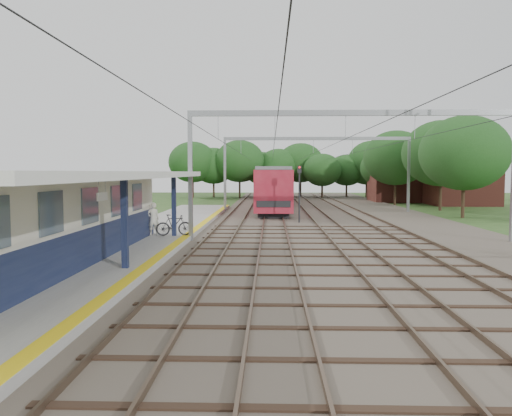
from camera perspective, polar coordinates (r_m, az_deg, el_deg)
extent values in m
plane|color=#2D4C1E|center=(12.09, 5.12, -14.03)|extent=(160.00, 160.00, 0.00)
cube|color=#473D33|center=(41.90, 8.16, -0.99)|extent=(18.00, 90.00, 0.10)
cube|color=gray|center=(26.60, -13.13, -3.73)|extent=(5.00, 52.00, 0.35)
cube|color=yellow|center=(26.10, -8.34, -3.42)|extent=(0.45, 52.00, 0.01)
cube|color=beige|center=(20.28, -22.13, -1.03)|extent=(3.20, 18.00, 3.40)
cube|color=#121A39|center=(19.79, -17.75, -3.95)|extent=(0.06, 18.00, 1.40)
cube|color=slate|center=(19.64, -17.82, 0.39)|extent=(0.05, 16.00, 1.30)
cube|color=#121A39|center=(18.32, -14.78, -1.69)|extent=(0.22, 0.22, 3.20)
cube|color=#121A39|center=(27.04, -9.37, 0.23)|extent=(0.22, 0.22, 3.20)
cube|color=silver|center=(18.86, -20.43, 3.58)|extent=(6.40, 20.00, 0.24)
cube|color=white|center=(16.37, -17.17, 1.27)|extent=(0.06, 0.85, 0.26)
cube|color=brown|center=(41.77, -3.11, -0.80)|extent=(0.07, 88.00, 0.15)
cube|color=brown|center=(41.68, -1.14, -0.81)|extent=(0.07, 88.00, 0.15)
cube|color=brown|center=(41.63, 1.01, -0.81)|extent=(0.07, 88.00, 0.15)
cube|color=brown|center=(41.63, 2.98, -0.82)|extent=(0.07, 88.00, 0.15)
cube|color=brown|center=(41.74, 6.09, -0.82)|extent=(0.07, 88.00, 0.15)
cube|color=brown|center=(41.88, 8.05, -0.82)|extent=(0.07, 88.00, 0.15)
cube|color=brown|center=(42.17, 10.98, -0.82)|extent=(0.07, 88.00, 0.15)
cube|color=brown|center=(42.43, 12.89, -0.82)|extent=(0.07, 88.00, 0.15)
cube|color=gray|center=(26.82, -7.51, 3.53)|extent=(0.22, 0.22, 7.00)
cube|color=gray|center=(26.98, 10.86, 10.63)|extent=(17.00, 0.20, 0.30)
cube|color=gray|center=(46.67, -3.57, 3.80)|extent=(0.22, 0.22, 7.00)
cube|color=gray|center=(48.17, 17.05, 3.64)|extent=(0.22, 0.22, 7.00)
cube|color=gray|center=(46.76, 6.94, 7.89)|extent=(17.00, 0.20, 0.30)
cylinder|color=black|center=(41.60, -2.15, 6.52)|extent=(0.02, 88.00, 0.02)
cylinder|color=black|center=(41.50, 2.02, 6.53)|extent=(0.02, 88.00, 0.02)
cylinder|color=black|center=(41.69, 7.14, 6.49)|extent=(0.02, 88.00, 0.02)
cylinder|color=black|center=(42.18, 12.05, 6.40)|extent=(0.02, 88.00, 0.02)
cylinder|color=#382619|center=(73.10, -5.59, 2.30)|extent=(0.28, 0.28, 2.88)
ellipsoid|color=#1C4217|center=(73.07, -5.61, 5.06)|extent=(6.72, 6.72, 5.76)
cylinder|color=#382619|center=(74.58, -0.81, 2.21)|extent=(0.28, 0.28, 2.52)
ellipsoid|color=#1C4217|center=(74.54, -0.81, 4.58)|extent=(5.88, 5.88, 5.04)
cylinder|color=#382619|center=(71.55, 3.89, 2.41)|extent=(0.28, 0.28, 3.24)
ellipsoid|color=#1C4217|center=(71.54, 3.91, 5.58)|extent=(7.56, 7.56, 6.48)
cylinder|color=#382619|center=(74.02, 8.48, 2.22)|extent=(0.28, 0.28, 2.70)
ellipsoid|color=#1C4217|center=(73.99, 8.51, 4.78)|extent=(6.30, 6.30, 5.40)
cylinder|color=#382619|center=(51.81, 18.79, 1.15)|extent=(0.28, 0.28, 2.52)
ellipsoid|color=#1C4217|center=(51.75, 18.87, 4.55)|extent=(5.88, 5.88, 5.04)
cylinder|color=#382619|center=(67.36, 15.21, 2.01)|extent=(0.28, 0.28, 2.88)
ellipsoid|color=#1C4217|center=(67.33, 15.27, 5.01)|extent=(6.72, 6.72, 5.76)
cube|color=brown|center=(61.45, 22.43, 2.41)|extent=(7.00, 6.00, 4.50)
cube|color=maroon|center=(61.45, 22.51, 5.35)|extent=(4.99, 6.12, 4.99)
cube|color=brown|center=(65.64, 16.49, 2.86)|extent=(8.00, 6.00, 5.00)
cube|color=maroon|center=(65.66, 16.55, 5.83)|extent=(5.52, 6.12, 5.52)
imported|color=beige|center=(27.33, -11.67, -1.24)|extent=(0.77, 0.66, 1.79)
imported|color=black|center=(27.12, -9.35, -1.93)|extent=(1.99, 0.99, 1.15)
cube|color=black|center=(48.07, 1.96, 0.02)|extent=(2.48, 17.70, 0.44)
cube|color=maroon|center=(47.97, 1.97, 2.32)|extent=(3.10, 19.24, 3.40)
cube|color=black|center=(47.96, 1.97, 2.76)|extent=(3.14, 17.70, 0.96)
cube|color=slate|center=(47.94, 1.97, 4.50)|extent=(2.85, 19.24, 0.28)
cube|color=black|center=(67.87, 1.89, 1.23)|extent=(2.48, 17.70, 0.44)
cube|color=maroon|center=(67.80, 1.90, 2.85)|extent=(3.10, 19.24, 3.40)
cube|color=black|center=(67.79, 1.90, 3.16)|extent=(3.14, 17.70, 0.96)
cube|color=slate|center=(67.78, 1.90, 4.39)|extent=(2.85, 19.24, 0.28)
cylinder|color=black|center=(36.21, 4.97, 1.21)|extent=(0.12, 0.12, 3.85)
cube|color=black|center=(36.17, 4.99, 4.41)|extent=(0.29, 0.18, 0.53)
sphere|color=red|center=(36.07, 5.00, 4.65)|extent=(0.13, 0.13, 0.13)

